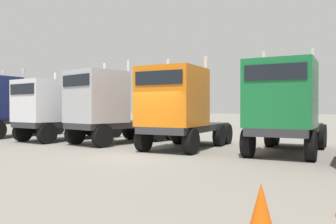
# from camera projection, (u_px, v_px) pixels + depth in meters

# --- Properties ---
(ground) EXTENTS (200.00, 200.00, 0.00)m
(ground) POSITION_uv_depth(u_px,v_px,m) (140.00, 157.00, 13.37)
(ground) COLOR gray
(semi_truck_navy) EXTENTS (2.86, 6.16, 4.38)m
(semi_truck_navy) POSITION_uv_depth(u_px,v_px,m) (2.00, 106.00, 22.11)
(semi_truck_navy) COLOR #333338
(semi_truck_navy) RESTS_ON ground
(semi_truck_white) EXTENTS (3.00, 6.38, 3.95)m
(semi_truck_white) POSITION_uv_depth(u_px,v_px,m) (54.00, 109.00, 19.77)
(semi_truck_white) COLOR #333338
(semi_truck_white) RESTS_ON ground
(semi_truck_silver) EXTENTS (3.50, 6.51, 4.28)m
(semi_truck_silver) POSITION_uv_depth(u_px,v_px,m) (107.00, 107.00, 18.02)
(semi_truck_silver) COLOR #333338
(semi_truck_silver) RESTS_ON ground
(semi_truck_orange) EXTENTS (2.97, 5.98, 4.17)m
(semi_truck_orange) POSITION_uv_depth(u_px,v_px,m) (178.00, 107.00, 15.48)
(semi_truck_orange) COLOR #333338
(semi_truck_orange) RESTS_ON ground
(semi_truck_green) EXTENTS (2.95, 6.49, 4.21)m
(semi_truck_green) POSITION_uv_depth(u_px,v_px,m) (284.00, 107.00, 13.76)
(semi_truck_green) COLOR #333338
(semi_truck_green) RESTS_ON ground
(traffic_cone_mid) EXTENTS (0.36, 0.36, 0.70)m
(traffic_cone_mid) POSITION_uv_depth(u_px,v_px,m) (261.00, 205.00, 5.47)
(traffic_cone_mid) COLOR #F2590C
(traffic_cone_mid) RESTS_ON ground
(oak_far_left) EXTENTS (2.94, 2.94, 5.37)m
(oak_far_left) POSITION_uv_depth(u_px,v_px,m) (164.00, 88.00, 35.49)
(oak_far_left) COLOR #4C3823
(oak_far_left) RESTS_ON ground
(oak_far_centre) EXTENTS (3.81, 3.81, 6.05)m
(oak_far_centre) POSITION_uv_depth(u_px,v_px,m) (273.00, 82.00, 30.95)
(oak_far_centre) COLOR #4C3823
(oak_far_centre) RESTS_ON ground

